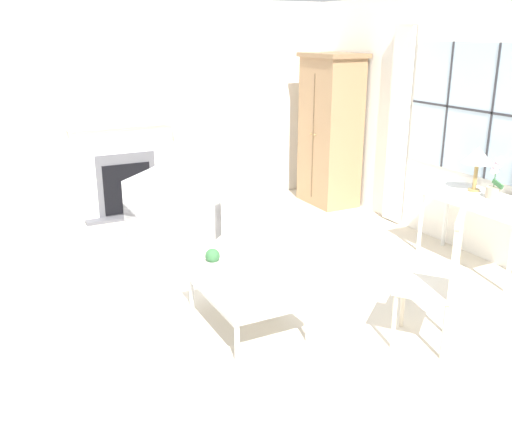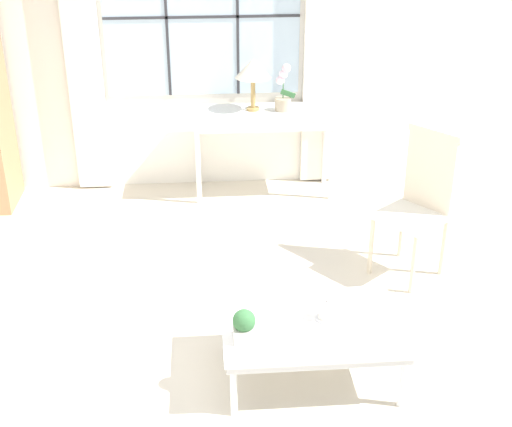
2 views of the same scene
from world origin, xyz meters
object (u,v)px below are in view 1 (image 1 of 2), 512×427
Objects in this scene: table_lamp at (478,156)px; coffee_table at (247,288)px; armoire at (330,130)px; console_table at (479,202)px; armchair_upholstered at (172,220)px; potted_orchid at (495,182)px; potted_plant_small at (213,259)px; pillar_candle at (254,281)px; fireplace at (124,161)px; side_chair_wooden at (441,274)px.

coffee_table is (0.14, -2.71, -0.84)m from table_lamp.
armoire reaches higher than console_table.
armchair_upholstered is 2.16m from coffee_table.
coffee_table is at bearing -92.74° from potted_orchid.
potted_plant_small is 1.51× the size of pillar_candle.
potted_plant_small is at bearing -50.22° from armoire.
potted_plant_small is (-0.27, -2.84, -0.70)m from table_lamp.
side_chair_wooden is (4.46, 1.31, -0.13)m from fireplace.
armoire is 10.87× the size of potted_plant_small.
side_chair_wooden is at bearing -21.52° from armoire.
pillar_candle is (2.81, -2.62, -0.63)m from armoire.
potted_orchid is (2.86, 0.03, -0.09)m from armoire.
armoire is 4.54× the size of table_lamp.
table_lamp is at bearing 94.82° from pillar_candle.
console_table is 1.17× the size of side_chair_wooden.
table_lamp is (2.59, 0.06, 0.11)m from armoire.
potted_plant_small reaches higher than coffee_table.
armoire is 2.74m from armchair_upholstered.
potted_orchid reaches higher than side_chair_wooden.
potted_orchid is at bearing 87.26° from coffee_table.
coffee_table is at bearing 1.89° from fireplace.
armoire is at bearing 158.48° from side_chair_wooden.
console_table is at bearing 92.77° from pillar_candle.
armchair_upholstered is at bearing -160.67° from side_chair_wooden.
side_chair_wooden is 5.68× the size of potted_plant_small.
coffee_table is at bearing -44.20° from armoire.
potted_orchid is 0.40× the size of coffee_table.
console_table is 2.78× the size of table_lamp.
potted_plant_small is (-0.54, -2.82, -0.49)m from potted_orchid.
armchair_upholstered is at bearing -131.47° from potted_orchid.
potted_orchid is at bearing 0.61° from armoire.
table_lamp is 3.43m from armchair_upholstered.
potted_orchid is (3.61, 2.80, 0.23)m from fireplace.
armoire is 1.91× the size of side_chair_wooden.
coffee_table is at bearing -162.08° from pillar_candle.
coffee_table is at bearing -129.39° from side_chair_wooden.
potted_plant_small is 0.52m from pillar_candle.
fireplace is at bearing -177.70° from pillar_candle.
table_lamp is 2.94m from potted_plant_small.
armoire reaches higher than side_chair_wooden.
console_table reaches higher than potted_plant_small.
table_lamp is 2.84m from coffee_table.
armoire reaches higher than coffee_table.
armoire reaches higher than potted_plant_small.
table_lamp reaches higher than console_table.
armoire reaches higher than pillar_candle.
console_table reaches higher than pillar_candle.
potted_orchid is 2.76m from coffee_table.
coffee_table is (-0.13, -2.68, -0.63)m from potted_orchid.
armchair_upholstered is (-2.29, -2.59, -0.69)m from potted_orchid.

